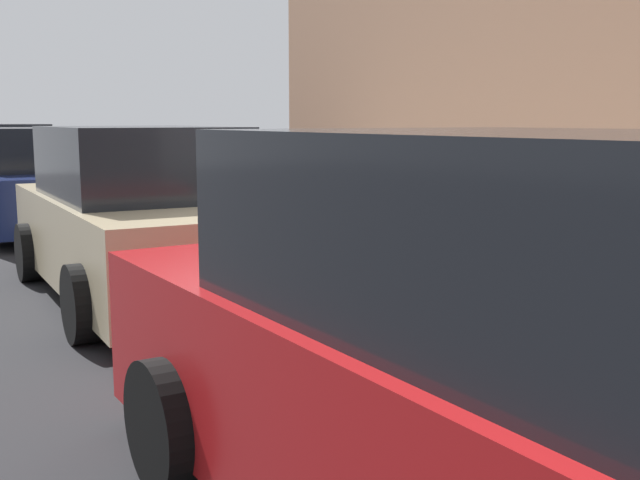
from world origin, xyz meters
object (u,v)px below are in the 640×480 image
(suitcase_silver_5, at_px, (423,264))
(suitcase_olive_2, at_px, (573,304))
(suitcase_teal_4, at_px, (465,270))
(suitcase_maroon_10, at_px, (295,225))
(fire_hydrant, at_px, (261,213))
(parked_car_red_0, at_px, (546,378))
(suitcase_olive_9, at_px, (311,237))
(parked_car_beige_1, at_px, (140,219))
(bollard_post, at_px, (233,212))
(suitcase_black_8, at_px, (342,234))
(suitcase_red_7, at_px, (358,247))
(suitcase_maroon_3, at_px, (507,288))
(parked_car_silver_3, at_px, (4,165))
(suitcase_navy_6, at_px, (396,255))
(parked_car_navy_2, at_px, (45,182))

(suitcase_silver_5, bearing_deg, suitcase_olive_2, -177.57)
(suitcase_teal_4, bearing_deg, suitcase_maroon_10, -0.55)
(fire_hydrant, distance_m, parked_car_red_0, 7.38)
(suitcase_olive_9, bearing_deg, parked_car_beige_1, 96.05)
(bollard_post, distance_m, parked_car_beige_1, 2.96)
(suitcase_silver_5, distance_m, suitcase_black_8, 1.67)
(fire_hydrant, height_order, parked_car_red_0, parked_car_red_0)
(suitcase_red_7, xyz_separation_m, bollard_post, (3.10, 0.08, 0.04))
(suitcase_maroon_10, xyz_separation_m, fire_hydrant, (0.93, 0.02, 0.04))
(suitcase_maroon_10, xyz_separation_m, parked_car_red_0, (-6.15, 2.09, 0.29))
(suitcase_maroon_3, bearing_deg, suitcase_maroon_10, -1.45)
(suitcase_silver_5, height_order, suitcase_red_7, suitcase_silver_5)
(suitcase_maroon_10, xyz_separation_m, parked_car_beige_1, (-0.72, 2.09, 0.28))
(bollard_post, distance_m, parked_car_red_0, 7.91)
(parked_car_red_0, relative_size, parked_car_silver_3, 1.03)
(suitcase_teal_4, relative_size, fire_hydrant, 1.28)
(suitcase_silver_5, bearing_deg, suitcase_teal_4, -173.85)
(suitcase_maroon_3, bearing_deg, suitcase_black_8, -3.10)
(suitcase_olive_9, distance_m, parked_car_beige_1, 2.08)
(suitcase_navy_6, distance_m, suitcase_red_7, 0.58)
(suitcase_silver_5, bearing_deg, parked_car_silver_3, 9.00)
(parked_car_beige_1, relative_size, parked_car_navy_2, 0.95)
(suitcase_olive_9, relative_size, suitcase_maroon_10, 0.78)
(suitcase_navy_6, bearing_deg, suitcase_maroon_10, -0.51)
(suitcase_red_7, height_order, parked_car_navy_2, parked_car_navy_2)
(suitcase_teal_4, relative_size, suitcase_maroon_10, 1.26)
(suitcase_teal_4, distance_m, suitcase_navy_6, 1.05)
(suitcase_olive_9, distance_m, suitcase_maroon_10, 0.51)
(suitcase_maroon_3, xyz_separation_m, suitcase_teal_4, (0.58, -0.07, 0.03))
(parked_car_red_0, bearing_deg, suitcase_silver_5, -29.98)
(suitcase_maroon_10, height_order, parked_car_beige_1, parked_car_beige_1)
(suitcase_olive_2, xyz_separation_m, suitcase_olive_9, (3.87, 0.04, -0.04))
(suitcase_red_7, distance_m, suitcase_olive_9, 1.08)
(suitcase_teal_4, relative_size, suitcase_red_7, 1.04)
(suitcase_olive_9, relative_size, fire_hydrant, 0.79)
(suitcase_maroon_3, bearing_deg, suitcase_silver_5, -0.47)
(suitcase_olive_2, relative_size, suitcase_maroon_10, 0.89)
(suitcase_black_8, bearing_deg, suitcase_olive_9, 11.62)
(fire_hydrant, height_order, bollard_post, fire_hydrant)
(fire_hydrant, bearing_deg, suitcase_navy_6, -179.92)
(parked_car_navy_2, bearing_deg, fire_hydrant, -151.25)
(suitcase_silver_5, bearing_deg, suitcase_maroon_10, -1.86)
(parked_car_beige_1, bearing_deg, parked_car_silver_3, 0.00)
(suitcase_navy_6, xyz_separation_m, parked_car_red_0, (-3.99, 2.07, 0.33))
(suitcase_teal_4, bearing_deg, suitcase_black_8, -2.21)
(fire_hydrant, height_order, parked_car_navy_2, parked_car_navy_2)
(suitcase_teal_4, bearing_deg, suitcase_olive_2, -179.25)
(fire_hydrant, xyz_separation_m, parked_car_red_0, (-7.08, 2.06, 0.25))
(suitcase_maroon_3, relative_size, parked_car_silver_3, 0.16)
(suitcase_navy_6, bearing_deg, parked_car_silver_3, 9.69)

